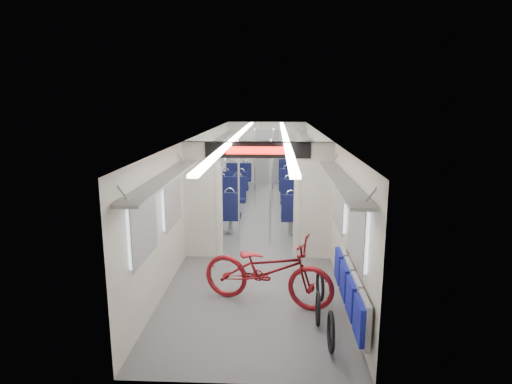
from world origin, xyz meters
TOP-DOWN VIEW (x-y plane):
  - carriage at (0.00, -0.27)m, footprint 12.00×12.02m
  - bicycle at (0.23, -4.05)m, footprint 2.18×1.28m
  - flip_bench at (1.35, -4.77)m, footprint 0.12×2.14m
  - bike_hoop_a at (1.04, -5.31)m, footprint 0.06×0.52m
  - bike_hoop_b at (0.95, -4.66)m, footprint 0.07×0.48m
  - bike_hoop_c at (1.05, -3.91)m, footprint 0.10×0.49m
  - seat_bay_near_left at (-0.93, 0.37)m, footprint 0.93×2.18m
  - seat_bay_near_right at (0.93, 0.30)m, footprint 0.91×2.08m
  - seat_bay_far_left at (-0.94, 3.60)m, footprint 0.88×1.93m
  - seat_bay_far_right at (0.93, 3.78)m, footprint 0.96×2.32m
  - stanchion_near_left at (-0.41, -1.61)m, footprint 0.04×0.04m
  - stanchion_near_right at (0.23, -1.37)m, footprint 0.05×0.05m
  - stanchion_far_left at (-0.25, 1.98)m, footprint 0.04×0.04m
  - stanchion_far_right at (0.26, 2.06)m, footprint 0.04×0.04m

SIDE VIEW (x-z plane):
  - bike_hoop_b at x=0.95m, z-range -0.03..0.46m
  - bike_hoop_c at x=1.05m, z-range -0.03..0.47m
  - bike_hoop_a at x=1.04m, z-range -0.03..0.50m
  - seat_bay_far_left at x=-0.94m, z-range 0.00..1.05m
  - bicycle at x=0.23m, z-range 0.00..1.08m
  - seat_bay_near_right at x=0.93m, z-range -0.01..1.09m
  - seat_bay_near_left at x=-0.93m, z-range -0.01..1.12m
  - seat_bay_far_right at x=0.93m, z-range -0.01..1.16m
  - flip_bench at x=1.35m, z-range 0.30..0.86m
  - stanchion_near_left at x=-0.41m, z-range 0.00..2.30m
  - stanchion_near_right at x=0.23m, z-range 0.00..2.30m
  - stanchion_far_left at x=-0.25m, z-range 0.00..2.30m
  - stanchion_far_right at x=0.26m, z-range 0.00..2.30m
  - carriage at x=0.00m, z-range 0.35..2.66m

